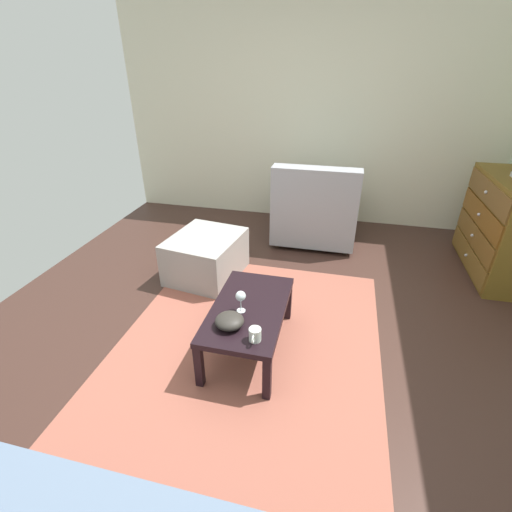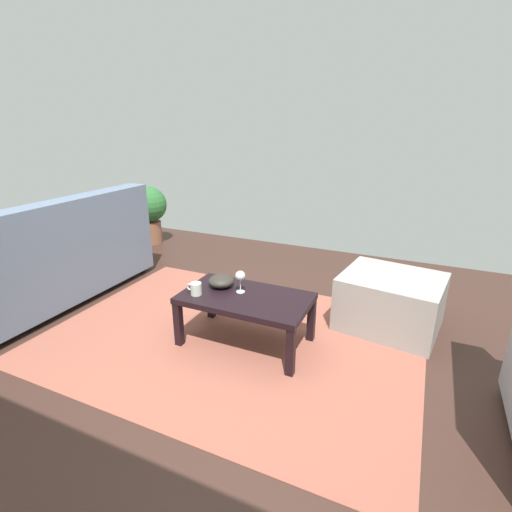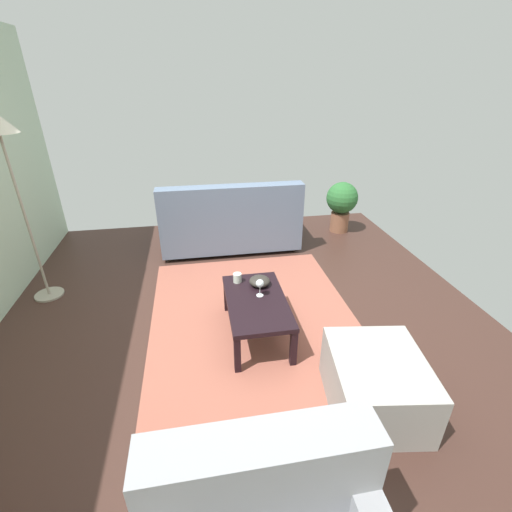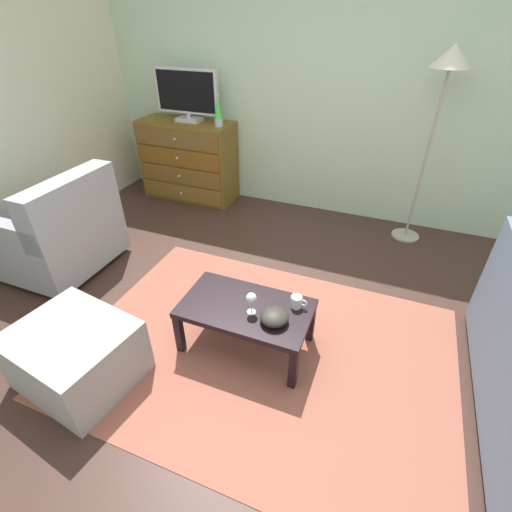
{
  "view_description": "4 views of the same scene",
  "coord_description": "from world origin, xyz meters",
  "px_view_note": "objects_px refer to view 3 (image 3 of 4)",
  "views": [
    {
      "loc": [
        2.03,
        0.33,
        1.86
      ],
      "look_at": [
        -0.13,
        -0.18,
        0.65
      ],
      "focal_mm": 25.37,
      "sensor_mm": 36.0,
      "label": 1
    },
    {
      "loc": [
        -0.95,
        1.92,
        1.49
      ],
      "look_at": [
        -0.15,
        0.14,
        0.79
      ],
      "focal_mm": 26.7,
      "sensor_mm": 36.0,
      "label": 2
    },
    {
      "loc": [
        -2.39,
        0.25,
        2.05
      ],
      "look_at": [
        0.22,
        -0.21,
        0.71
      ],
      "focal_mm": 25.07,
      "sensor_mm": 36.0,
      "label": 3
    },
    {
      "loc": [
        0.83,
        -1.88,
        2.03
      ],
      "look_at": [
        0.16,
        -0.2,
        0.8
      ],
      "focal_mm": 25.84,
      "sensor_mm": 36.0,
      "label": 4
    }
  ],
  "objects_px": {
    "wine_glass": "(260,284)",
    "couch_large": "(230,222)",
    "ottoman": "(376,384)",
    "potted_plant": "(342,202)",
    "mug": "(237,278)",
    "bowl_decorative": "(260,281)",
    "coffee_table": "(257,304)",
    "standing_lamp": "(2,143)"
  },
  "relations": [
    {
      "from": "ottoman",
      "to": "potted_plant",
      "type": "xyz_separation_m",
      "value": [
        3.0,
        -0.94,
        0.23
      ]
    },
    {
      "from": "wine_glass",
      "to": "couch_large",
      "type": "relative_size",
      "value": 0.09
    },
    {
      "from": "couch_large",
      "to": "standing_lamp",
      "type": "relative_size",
      "value": 0.97
    },
    {
      "from": "bowl_decorative",
      "to": "potted_plant",
      "type": "distance_m",
      "value": 2.43
    },
    {
      "from": "ottoman",
      "to": "wine_glass",
      "type": "bearing_deg",
      "value": 33.01
    },
    {
      "from": "standing_lamp",
      "to": "potted_plant",
      "type": "xyz_separation_m",
      "value": [
        1.12,
        -3.62,
        -1.1
      ]
    },
    {
      "from": "potted_plant",
      "to": "mug",
      "type": "bearing_deg",
      "value": 136.18
    },
    {
      "from": "ottoman",
      "to": "potted_plant",
      "type": "bearing_deg",
      "value": -17.46
    },
    {
      "from": "coffee_table",
      "to": "couch_large",
      "type": "xyz_separation_m",
      "value": [
        1.85,
        0.02,
        0.03
      ]
    },
    {
      "from": "wine_glass",
      "to": "bowl_decorative",
      "type": "xyz_separation_m",
      "value": [
        0.17,
        -0.03,
        -0.07
      ]
    },
    {
      "from": "wine_glass",
      "to": "couch_large",
      "type": "xyz_separation_m",
      "value": [
        1.79,
        0.06,
        -0.13
      ]
    },
    {
      "from": "coffee_table",
      "to": "bowl_decorative",
      "type": "distance_m",
      "value": 0.25
    },
    {
      "from": "mug",
      "to": "potted_plant",
      "type": "distance_m",
      "value": 2.48
    },
    {
      "from": "wine_glass",
      "to": "mug",
      "type": "relative_size",
      "value": 1.38
    },
    {
      "from": "potted_plant",
      "to": "bowl_decorative",
      "type": "bearing_deg",
      "value": 140.9
    },
    {
      "from": "couch_large",
      "to": "wine_glass",
      "type": "bearing_deg",
      "value": -178.01
    },
    {
      "from": "wine_glass",
      "to": "standing_lamp",
      "type": "bearing_deg",
      "value": 65.74
    },
    {
      "from": "mug",
      "to": "ottoman",
      "type": "bearing_deg",
      "value": -147.28
    },
    {
      "from": "ottoman",
      "to": "standing_lamp",
      "type": "bearing_deg",
      "value": 54.96
    },
    {
      "from": "mug",
      "to": "potted_plant",
      "type": "relative_size",
      "value": 0.16
    },
    {
      "from": "wine_glass",
      "to": "couch_large",
      "type": "height_order",
      "value": "couch_large"
    },
    {
      "from": "wine_glass",
      "to": "couch_large",
      "type": "distance_m",
      "value": 1.8
    },
    {
      "from": "coffee_table",
      "to": "mug",
      "type": "height_order",
      "value": "mug"
    },
    {
      "from": "mug",
      "to": "bowl_decorative",
      "type": "distance_m",
      "value": 0.21
    },
    {
      "from": "mug",
      "to": "couch_large",
      "type": "relative_size",
      "value": 0.07
    },
    {
      "from": "couch_large",
      "to": "ottoman",
      "type": "relative_size",
      "value": 2.48
    },
    {
      "from": "couch_large",
      "to": "potted_plant",
      "type": "height_order",
      "value": "couch_large"
    },
    {
      "from": "coffee_table",
      "to": "standing_lamp",
      "type": "xyz_separation_m",
      "value": [
        0.98,
        2.02,
        1.22
      ]
    },
    {
      "from": "coffee_table",
      "to": "bowl_decorative",
      "type": "xyz_separation_m",
      "value": [
        0.22,
        -0.07,
        0.09
      ]
    },
    {
      "from": "bowl_decorative",
      "to": "standing_lamp",
      "type": "bearing_deg",
      "value": 70.01
    },
    {
      "from": "wine_glass",
      "to": "mug",
      "type": "xyz_separation_m",
      "value": [
        0.26,
        0.16,
        -0.07
      ]
    },
    {
      "from": "coffee_table",
      "to": "wine_glass",
      "type": "height_order",
      "value": "wine_glass"
    },
    {
      "from": "ottoman",
      "to": "potted_plant",
      "type": "height_order",
      "value": "potted_plant"
    },
    {
      "from": "couch_large",
      "to": "standing_lamp",
      "type": "xyz_separation_m",
      "value": [
        -0.86,
        1.99,
        1.19
      ]
    },
    {
      "from": "bowl_decorative",
      "to": "standing_lamp",
      "type": "xyz_separation_m",
      "value": [
        0.76,
        2.09,
        1.13
      ]
    },
    {
      "from": "potted_plant",
      "to": "standing_lamp",
      "type": "bearing_deg",
      "value": 107.28
    },
    {
      "from": "coffee_table",
      "to": "potted_plant",
      "type": "relative_size",
      "value": 1.22
    },
    {
      "from": "bowl_decorative",
      "to": "couch_large",
      "type": "relative_size",
      "value": 0.11
    },
    {
      "from": "wine_glass",
      "to": "potted_plant",
      "type": "height_order",
      "value": "potted_plant"
    },
    {
      "from": "couch_large",
      "to": "ottoman",
      "type": "xyz_separation_m",
      "value": [
        -2.74,
        -0.68,
        -0.14
      ]
    },
    {
      "from": "coffee_table",
      "to": "potted_plant",
      "type": "xyz_separation_m",
      "value": [
        2.11,
        -1.6,
        0.12
      ]
    },
    {
      "from": "standing_lamp",
      "to": "potted_plant",
      "type": "distance_m",
      "value": 3.94
    }
  ]
}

